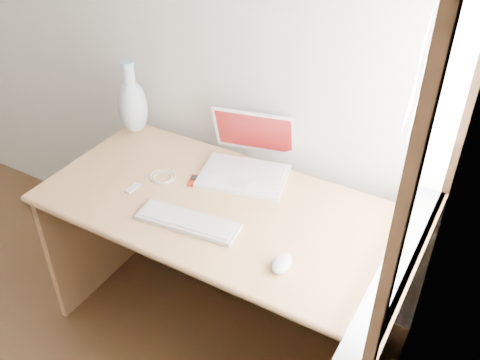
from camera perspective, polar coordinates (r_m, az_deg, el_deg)
The scene contains 10 objects.
back_wall at distance 2.74m, azimuth -15.67°, elevation 18.00°, with size 3.50×0.04×2.60m, color white.
window at distance 1.61m, azimuth 20.32°, elevation 3.49°, with size 0.11×0.99×1.10m.
desk at distance 2.34m, azimuth -1.20°, elevation -5.50°, with size 1.43×0.71×0.75m.
laptop at distance 2.28m, azimuth 0.98°, elevation 2.01°, with size 0.41×0.38×0.25m.
external_keyboard at distance 2.05m, azimuth -5.57°, elevation -4.43°, with size 0.41×0.17×0.02m.
mouse at distance 1.86m, azimuth 4.46°, elevation -8.84°, with size 0.06×0.11×0.04m, color white.
ipod at distance 2.26m, azimuth -4.98°, elevation -0.07°, with size 0.06×0.09×0.01m.
cable_coil at distance 2.31m, azimuth -8.24°, elevation 0.37°, with size 0.11×0.11×0.01m, color silver.
remote at distance 2.26m, azimuth -11.39°, elevation -0.85°, with size 0.03×0.07×0.01m, color silver.
vase at distance 2.59m, azimuth -11.41°, elevation 7.90°, with size 0.14×0.14×0.36m.
Camera 1 is at (1.87, -0.09, 2.08)m, focal length 40.00 mm.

